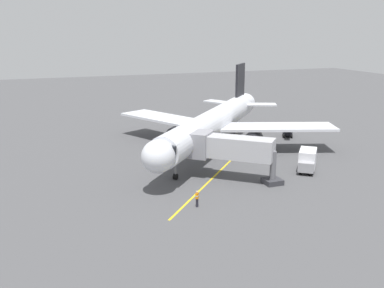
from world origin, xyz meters
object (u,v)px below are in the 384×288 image
airplane (212,124)px  belt_loader_near_nose (288,133)px  jet_bridge (226,148)px  ground_crew_marshaller (197,198)px  box_truck_portside (307,160)px

airplane → belt_loader_near_nose: 15.78m
airplane → jet_bridge: airplane is taller
ground_crew_marshaller → box_truck_portside: size_ratio=0.36×
jet_bridge → box_truck_portside: jet_bridge is taller
airplane → box_truck_portside: size_ratio=6.98×
airplane → ground_crew_marshaller: 21.66m
airplane → box_truck_portside: bearing=119.8°
jet_bridge → belt_loader_near_nose: jet_bridge is taller
jet_bridge → airplane: bearing=-105.7°
belt_loader_near_nose → box_truck_portside: size_ratio=0.95×
ground_crew_marshaller → box_truck_portside: bearing=-160.3°
ground_crew_marshaller → jet_bridge: bearing=-131.8°
belt_loader_near_nose → box_truck_portside: box_truck_portside is taller
ground_crew_marshaller → belt_loader_near_nose: belt_loader_near_nose is taller
airplane → box_truck_portside: 15.16m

